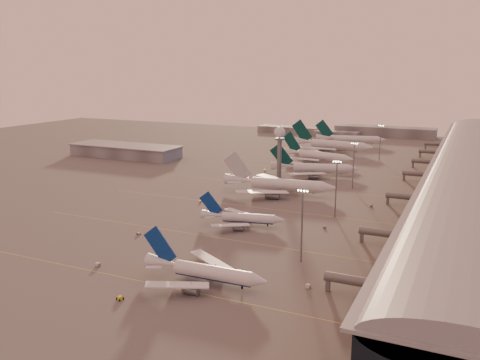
% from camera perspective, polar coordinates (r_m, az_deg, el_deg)
% --- Properties ---
extents(ground, '(700.00, 700.00, 0.00)m').
position_cam_1_polar(ground, '(194.76, -9.68, -6.38)').
color(ground, '#595656').
rests_on(ground, ground).
extents(taxiway_markings, '(180.00, 185.25, 0.02)m').
position_cam_1_polar(taxiway_markings, '(229.11, 4.59, -3.35)').
color(taxiway_markings, gold).
rests_on(taxiway_markings, ground).
extents(terminal, '(57.00, 362.00, 23.04)m').
position_cam_1_polar(terminal, '(266.06, 24.84, 0.08)').
color(terminal, black).
rests_on(terminal, ground).
extents(hangar, '(82.00, 27.00, 8.50)m').
position_cam_1_polar(hangar, '(372.99, -12.75, 3.24)').
color(hangar, slate).
rests_on(hangar, ground).
extents(radar_tower, '(6.40, 6.40, 31.10)m').
position_cam_1_polar(radar_tower, '(292.08, 4.47, 4.31)').
color(radar_tower, slate).
rests_on(radar_tower, ground).
extents(mast_a, '(3.60, 0.56, 25.00)m').
position_cam_1_polar(mast_a, '(165.68, 6.97, -4.70)').
color(mast_a, slate).
rests_on(mast_a, ground).
extents(mast_b, '(3.60, 0.56, 25.00)m').
position_cam_1_polar(mast_b, '(217.63, 10.74, -0.65)').
color(mast_b, slate).
rests_on(mast_b, ground).
extents(mast_c, '(3.60, 0.56, 25.00)m').
position_cam_1_polar(mast_c, '(271.23, 12.63, 1.86)').
color(mast_c, slate).
rests_on(mast_c, ground).
extents(mast_d, '(3.60, 0.56, 25.00)m').
position_cam_1_polar(mast_d, '(358.95, 15.47, 4.27)').
color(mast_d, slate).
rests_on(mast_d, ground).
extents(distant_horizon, '(165.00, 37.50, 9.00)m').
position_cam_1_polar(distant_horizon, '(490.62, 12.67, 5.36)').
color(distant_horizon, slate).
rests_on(distant_horizon, ground).
extents(narrowbody_near, '(40.56, 32.38, 15.85)m').
position_cam_1_polar(narrowbody_near, '(152.22, -4.01, -10.44)').
color(narrowbody_near, silver).
rests_on(narrowbody_near, ground).
extents(narrowbody_mid, '(34.49, 27.23, 13.66)m').
position_cam_1_polar(narrowbody_mid, '(205.06, 0.25, -4.42)').
color(narrowbody_mid, silver).
rests_on(narrowbody_mid, ground).
extents(widebody_white, '(58.25, 46.42, 20.53)m').
position_cam_1_polar(widebody_white, '(256.94, 4.45, -0.78)').
color(widebody_white, silver).
rests_on(widebody_white, ground).
extents(greentail_a, '(50.57, 40.23, 18.94)m').
position_cam_1_polar(greentail_a, '(302.84, 8.38, 1.13)').
color(greentail_a, silver).
rests_on(greentail_a, ground).
extents(greentail_b, '(52.71, 42.13, 19.40)m').
position_cam_1_polar(greentail_b, '(345.42, 8.67, 2.54)').
color(greentail_b, silver).
rests_on(greentail_b, ground).
extents(greentail_c, '(64.61, 51.96, 23.48)m').
position_cam_1_polar(greentail_c, '(389.65, 10.24, 3.72)').
color(greentail_c, silver).
rests_on(greentail_c, ground).
extents(greentail_d, '(55.88, 44.56, 20.73)m').
position_cam_1_polar(greentail_d, '(427.93, 12.31, 4.34)').
color(greentail_d, silver).
rests_on(greentail_d, ground).
extents(gsv_truck_a, '(6.38, 2.67, 2.52)m').
position_cam_1_polar(gsv_truck_a, '(170.90, -15.57, -8.95)').
color(gsv_truck_a, silver).
rests_on(gsv_truck_a, ground).
extents(gsv_tug_near, '(2.99, 4.00, 1.02)m').
position_cam_1_polar(gsv_tug_near, '(146.95, -13.33, -12.79)').
color(gsv_tug_near, yellow).
rests_on(gsv_tug_near, ground).
extents(gsv_catering_a, '(5.72, 3.06, 4.52)m').
position_cam_1_polar(gsv_catering_a, '(150.59, 7.76, -11.19)').
color(gsv_catering_a, silver).
rests_on(gsv_catering_a, ground).
extents(gsv_tug_mid, '(3.46, 3.21, 0.85)m').
position_cam_1_polar(gsv_tug_mid, '(198.83, -11.32, -5.92)').
color(gsv_tug_mid, silver).
rests_on(gsv_tug_mid, ground).
extents(gsv_truck_b, '(4.82, 2.01, 1.91)m').
position_cam_1_polar(gsv_truck_b, '(205.08, 9.58, -5.12)').
color(gsv_truck_b, slate).
rests_on(gsv_truck_b, ground).
extents(gsv_truck_c, '(4.31, 4.66, 1.89)m').
position_cam_1_polar(gsv_truck_c, '(241.20, -4.42, -2.30)').
color(gsv_truck_c, yellow).
rests_on(gsv_truck_c, ground).
extents(gsv_catering_b, '(5.11, 3.51, 3.85)m').
position_cam_1_polar(gsv_catering_b, '(239.89, 14.56, -2.52)').
color(gsv_catering_b, slate).
rests_on(gsv_catering_b, ground).
extents(gsv_tug_far, '(4.02, 4.18, 1.04)m').
position_cam_1_polar(gsv_tug_far, '(278.56, 6.91, -0.42)').
color(gsv_tug_far, slate).
rests_on(gsv_tug_far, ground).
extents(gsv_truck_d, '(4.15, 6.57, 2.50)m').
position_cam_1_polar(gsv_truck_d, '(313.01, 2.80, 1.23)').
color(gsv_truck_d, silver).
rests_on(gsv_truck_d, ground).
extents(gsv_tug_hangar, '(3.11, 1.91, 0.88)m').
position_cam_1_polar(gsv_tug_hangar, '(321.01, 11.48, 1.13)').
color(gsv_tug_hangar, yellow).
rests_on(gsv_tug_hangar, ground).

